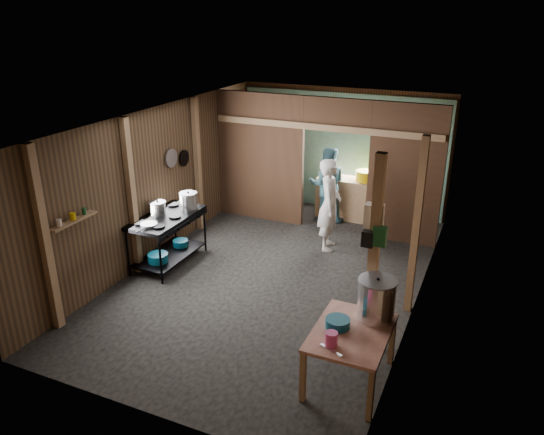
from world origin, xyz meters
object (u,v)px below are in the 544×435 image
at_px(gas_range, 168,240).
at_px(cook, 330,205).
at_px(stove_pot_large, 189,201).
at_px(yellow_tub, 365,176).
at_px(pink_bucket, 331,339).
at_px(prep_table, 350,356).
at_px(stock_pot, 376,300).

bearing_deg(gas_range, cook, 36.28).
relative_size(stove_pot_large, yellow_tub, 0.83).
bearing_deg(pink_bucket, prep_table, 70.29).
relative_size(gas_range, prep_table, 1.27).
xyz_separation_m(prep_table, stove_pot_large, (-3.54, 2.18, 0.67)).
xyz_separation_m(pink_bucket, cook, (-1.26, 3.80, 0.07)).
bearing_deg(prep_table, stock_pot, 64.80).
height_order(prep_table, cook, cook).
distance_m(gas_range, pink_bucket, 4.17).
bearing_deg(stock_pot, cook, 117.18).
bearing_deg(pink_bucket, stock_pot, 67.43).
relative_size(yellow_tub, cook, 0.23).
distance_m(gas_range, stock_pot, 4.15).
bearing_deg(stove_pot_large, pink_bucket, -36.72).
height_order(stock_pot, pink_bucket, stock_pot).
distance_m(prep_table, yellow_tub, 5.20).
height_order(stove_pot_large, cook, cook).
xyz_separation_m(prep_table, pink_bucket, (-0.13, -0.36, 0.43)).
xyz_separation_m(gas_range, stock_pot, (3.89, -1.36, 0.50)).
height_order(stove_pot_large, pink_bucket, stove_pot_large).
xyz_separation_m(stove_pot_large, cook, (2.15, 1.26, -0.17)).
bearing_deg(yellow_tub, gas_range, -127.72).
xyz_separation_m(stock_pot, yellow_tub, (-1.34, 4.65, 0.02)).
xyz_separation_m(gas_range, pink_bucket, (3.58, -2.10, 0.34)).
relative_size(prep_table, yellow_tub, 3.06).
xyz_separation_m(stove_pot_large, stock_pot, (3.72, -1.80, -0.08)).
relative_size(prep_table, stove_pot_large, 3.71).
bearing_deg(gas_range, stove_pot_large, 68.95).
bearing_deg(prep_table, gas_range, 154.86).
height_order(prep_table, stock_pot, stock_pot).
distance_m(stock_pot, pink_bucket, 0.82).
height_order(stove_pot_large, yellow_tub, stove_pot_large).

